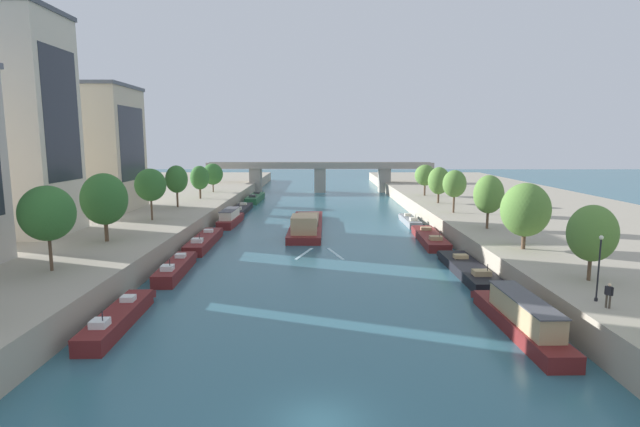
{
  "coord_description": "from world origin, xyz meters",
  "views": [
    {
      "loc": [
        0.0,
        -20.9,
        12.98
      ],
      "look_at": [
        0.0,
        54.38,
        1.69
      ],
      "focal_mm": 27.52,
      "sensor_mm": 36.0,
      "label": 1
    }
  ],
  "objects": [
    {
      "name": "tree_left_nearest",
      "position": [
        -22.25,
        43.14,
        7.16
      ],
      "size": [
        4.03,
        4.03,
        6.8
      ],
      "color": "brown",
      "rests_on": "quay_left"
    },
    {
      "name": "tree_right_second",
      "position": [
        19.76,
        25.7,
        6.35
      ],
      "size": [
        4.64,
        4.64,
        6.43
      ],
      "color": "brown",
      "rests_on": "quay_right"
    },
    {
      "name": "moored_boat_left_gap_after",
      "position": [
        -14.38,
        38.81,
        0.62
      ],
      "size": [
        2.5,
        13.63,
        2.28
      ],
      "color": "maroon",
      "rests_on": "ground"
    },
    {
      "name": "building_left_middle",
      "position": [
        -34.63,
        53.08,
        11.8
      ],
      "size": [
        13.5,
        12.11,
        18.54
      ],
      "color": "beige",
      "rests_on": "quay_left"
    },
    {
      "name": "moored_boat_right_near",
      "position": [
        14.15,
        41.11,
        0.54
      ],
      "size": [
        3.24,
        14.24,
        2.13
      ],
      "color": "maroon",
      "rests_on": "ground"
    },
    {
      "name": "moored_boat_left_near",
      "position": [
        -13.91,
        83.55,
        0.69
      ],
      "size": [
        2.67,
        14.15,
        2.42
      ],
      "color": "#235633",
      "rests_on": "ground"
    },
    {
      "name": "quay_right",
      "position": [
        34.18,
        55.0,
        1.26
      ],
      "size": [
        36.0,
        170.0,
        2.51
      ],
      "primitive_type": "cube",
      "color": "#A89E89",
      "rests_on": "ground"
    },
    {
      "name": "tree_right_end_of_row",
      "position": [
        19.87,
        60.78,
        6.26
      ],
      "size": [
        3.61,
        3.61,
        6.04
      ],
      "color": "brown",
      "rests_on": "quay_right"
    },
    {
      "name": "building_left_far_end",
      "position": [
        -34.63,
        33.56,
        14.72
      ],
      "size": [
        13.2,
        9.44,
        24.38
      ],
      "color": "beige",
      "rests_on": "quay_left"
    },
    {
      "name": "wake_behind_barge",
      "position": [
        -0.04,
        34.28,
        0.01
      ],
      "size": [
        5.6,
        5.91,
        0.03
      ],
      "color": "#A5D1DB",
      "rests_on": "ground"
    },
    {
      "name": "quay_left",
      "position": [
        -34.18,
        55.0,
        1.26
      ],
      "size": [
        36.0,
        170.0,
        2.51
      ],
      "primitive_type": "cube",
      "color": "#A89E89",
      "rests_on": "ground"
    },
    {
      "name": "ground_plane",
      "position": [
        0.0,
        0.0,
        0.0
      ],
      "size": [
        400.0,
        400.0,
        0.0
      ],
      "primitive_type": "plane",
      "color": "#336675"
    },
    {
      "name": "tree_left_by_lamp",
      "position": [
        -21.69,
        67.26,
        6.27
      ],
      "size": [
        3.38,
        3.38,
        5.91
      ],
      "color": "brown",
      "rests_on": "quay_left"
    },
    {
      "name": "tree_right_midway",
      "position": [
        19.96,
        72.04,
        6.39
      ],
      "size": [
        3.9,
        3.9,
        5.88
      ],
      "color": "brown",
      "rests_on": "quay_right"
    },
    {
      "name": "moored_boat_left_lone",
      "position": [
        -14.1,
        25.69,
        0.62
      ],
      "size": [
        2.38,
        10.97,
        2.28
      ],
      "color": "maroon",
      "rests_on": "ground"
    },
    {
      "name": "tree_left_end_of_row",
      "position": [
        -22.29,
        29.3,
        6.95
      ],
      "size": [
        4.66,
        4.66,
        7.12
      ],
      "color": "brown",
      "rests_on": "quay_left"
    },
    {
      "name": "tree_left_distant",
      "position": [
        -21.75,
        17.68,
        7.21
      ],
      "size": [
        4.26,
        4.26,
        6.92
      ],
      "color": "brown",
      "rests_on": "quay_left"
    },
    {
      "name": "moored_boat_left_downstream",
      "position": [
        -13.87,
        53.9,
        1.04
      ],
      "size": [
        2.57,
        11.14,
        2.49
      ],
      "color": "maroon",
      "rests_on": "ground"
    },
    {
      "name": "tree_right_third",
      "position": [
        20.26,
        14.89,
        6.13
      ],
      "size": [
        3.55,
        3.55,
        5.74
      ],
      "color": "brown",
      "rests_on": "quay_right"
    },
    {
      "name": "person_on_quay",
      "position": [
        18.12,
        8.72,
        3.44
      ],
      "size": [
        0.37,
        0.44,
        1.63
      ],
      "color": "#473D33",
      "rests_on": "quay_right"
    },
    {
      "name": "moored_boat_left_end",
      "position": [
        -14.4,
        67.42,
        0.51
      ],
      "size": [
        2.6,
        13.86,
        2.07
      ],
      "color": "black",
      "rests_on": "ground"
    },
    {
      "name": "moored_boat_right_end",
      "position": [
        14.48,
        25.58,
        0.51
      ],
      "size": [
        2.98,
        13.82,
        2.06
      ],
      "color": "black",
      "rests_on": "ground"
    },
    {
      "name": "tree_right_distant",
      "position": [
        19.98,
        36.76,
        6.62
      ],
      "size": [
        3.52,
        3.52,
        6.4
      ],
      "color": "brown",
      "rests_on": "quay_right"
    },
    {
      "name": "barge_midriver",
      "position": [
        -1.99,
        48.71,
        0.92
      ],
      "size": [
        4.75,
        23.95,
        3.21
      ],
      "color": "maroon",
      "rests_on": "ground"
    },
    {
      "name": "tree_left_past_mid",
      "position": [
        -21.77,
        78.49,
        6.15
      ],
      "size": [
        4.09,
        4.09,
        5.8
      ],
      "color": "brown",
      "rests_on": "quay_left"
    },
    {
      "name": "lamppost_right_bank",
      "position": [
        18.15,
        10.08,
        4.93
      ],
      "size": [
        0.28,
        0.28,
        4.39
      ],
      "color": "black",
      "rests_on": "quay_right"
    },
    {
      "name": "moored_boat_left_midway",
      "position": [
        -14.21,
        12.14,
        0.6
      ],
      "size": [
        2.25,
        11.21,
        2.24
      ],
      "color": "maroon",
      "rests_on": "ground"
    },
    {
      "name": "moored_boat_right_far",
      "position": [
        14.07,
        54.73,
        0.52
      ],
      "size": [
        2.02,
        10.41,
        2.07
      ],
      "color": "gray",
      "rests_on": "ground"
    },
    {
      "name": "tree_right_far",
      "position": [
        19.46,
        49.73,
        6.73
      ],
      "size": [
        3.38,
        3.38,
        6.21
      ],
      "color": "brown",
      "rests_on": "quay_right"
    },
    {
      "name": "moored_boat_right_upstream",
      "position": [
        13.59,
        10.8,
        1.11
      ],
      "size": [
        2.48,
        13.36,
        2.66
      ],
      "color": "maroon",
      "rests_on": "ground"
    },
    {
      "name": "tree_left_second",
      "position": [
        -22.49,
        55.77,
        6.91
      ],
      "size": [
        3.45,
        3.45,
        6.56
      ],
      "color": "brown",
      "rests_on": "quay_left"
    },
    {
      "name": "bridge_far",
      "position": [
        0.0,
        102.21,
        4.68
      ],
      "size": [
        56.35,
        4.4,
        7.46
      ],
      "color": "gray",
      "rests_on": "ground"
    }
  ]
}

